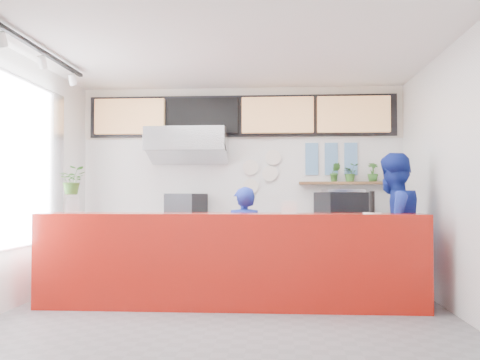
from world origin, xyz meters
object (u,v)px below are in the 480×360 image
at_px(staff_center, 243,243).
at_px(pepper_mill, 372,202).
at_px(staff_right, 393,227).
at_px(panini_oven, 186,208).
at_px(service_counter, 230,260).
at_px(espresso_machine, 343,208).

xyz_separation_m(staff_center, pepper_mill, (1.50, -0.56, 0.53)).
relative_size(staff_center, staff_right, 0.77).
height_order(panini_oven, staff_right, staff_right).
relative_size(staff_center, pepper_mill, 5.80).
relative_size(panini_oven, pepper_mill, 1.99).
bearing_deg(pepper_mill, service_counter, 176.75).
xyz_separation_m(staff_right, pepper_mill, (-0.36, -0.60, 0.32)).
height_order(espresso_machine, pepper_mill, pepper_mill).
bearing_deg(panini_oven, staff_center, -33.21).
bearing_deg(staff_right, pepper_mill, 22.83).
height_order(service_counter, staff_right, staff_right).
bearing_deg(service_counter, staff_right, 14.25).
bearing_deg(espresso_machine, staff_center, -160.25).
distance_m(staff_center, pepper_mill, 1.68).
bearing_deg(espresso_machine, panini_oven, 156.21).
distance_m(espresso_machine, pepper_mill, 1.90).
xyz_separation_m(service_counter, espresso_machine, (1.54, 1.80, 0.58)).
distance_m(panini_oven, pepper_mill, 3.10).
distance_m(service_counter, espresso_machine, 2.44).
relative_size(espresso_machine, staff_center, 0.50).
bearing_deg(pepper_mill, staff_right, 59.00).
bearing_deg(service_counter, staff_center, 73.94).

